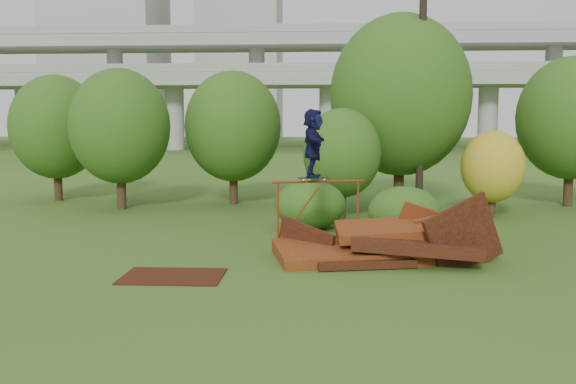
# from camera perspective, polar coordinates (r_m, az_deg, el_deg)

# --- Properties ---
(ground) EXTENTS (240.00, 240.00, 0.00)m
(ground) POSITION_cam_1_polar(r_m,az_deg,el_deg) (14.82, 2.59, -7.05)
(ground) COLOR #2D5116
(ground) RESTS_ON ground
(scrap_pile) EXTENTS (5.77, 3.12, 2.18)m
(scrap_pile) POSITION_cam_1_polar(r_m,az_deg,el_deg) (16.11, 8.21, -4.72)
(scrap_pile) COLOR #501F0E
(scrap_pile) RESTS_ON ground
(grind_rail) EXTENTS (2.43, 0.73, 1.86)m
(grind_rail) POSITION_cam_1_polar(r_m,az_deg,el_deg) (17.08, 2.72, -0.78)
(grind_rail) COLOR maroon
(grind_rail) RESTS_ON ground
(skateboard) EXTENTS (0.82, 0.42, 0.08)m
(skateboard) POSITION_cam_1_polar(r_m,az_deg,el_deg) (16.97, 2.24, 1.26)
(skateboard) COLOR black
(skateboard) RESTS_ON grind_rail
(skater) EXTENTS (0.58, 1.69, 1.80)m
(skater) POSITION_cam_1_polar(r_m,az_deg,el_deg) (16.92, 2.25, 4.36)
(skater) COLOR #101138
(skater) RESTS_ON skateboard
(flat_plate) EXTENTS (2.23, 1.60, 0.03)m
(flat_plate) POSITION_cam_1_polar(r_m,az_deg,el_deg) (14.50, -10.20, -7.38)
(flat_plate) COLOR #39160C
(flat_plate) RESTS_ON ground
(tree_0) EXTENTS (3.86, 3.86, 5.44)m
(tree_0) POSITION_cam_1_polar(r_m,az_deg,el_deg) (25.60, -14.74, 5.66)
(tree_0) COLOR black
(tree_0) RESTS_ON ground
(tree_1) EXTENTS (3.92, 3.92, 5.46)m
(tree_1) POSITION_cam_1_polar(r_m,az_deg,el_deg) (26.38, -4.91, 5.83)
(tree_1) COLOR black
(tree_1) RESTS_ON ground
(tree_2) EXTENTS (2.76, 2.76, 3.89)m
(tree_2) POSITION_cam_1_polar(r_m,az_deg,el_deg) (22.72, 4.83, 3.46)
(tree_2) COLOR black
(tree_2) RESTS_ON ground
(tree_3) EXTENTS (5.43, 5.43, 7.54)m
(tree_3) POSITION_cam_1_polar(r_m,az_deg,el_deg) (25.46, 9.96, 8.47)
(tree_3) COLOR black
(tree_3) RESTS_ON ground
(tree_4) EXTENTS (2.24, 2.24, 3.09)m
(tree_4) POSITION_cam_1_polar(r_m,az_deg,el_deg) (23.96, 17.75, 2.15)
(tree_4) COLOR black
(tree_4) RESTS_ON ground
(tree_5) EXTENTS (4.26, 4.26, 5.98)m
(tree_5) POSITION_cam_1_polar(r_m,az_deg,el_deg) (28.03, 23.89, 6.02)
(tree_5) COLOR black
(tree_5) RESTS_ON ground
(tree_6) EXTENTS (3.85, 3.85, 5.38)m
(tree_6) POSITION_cam_1_polar(r_m,az_deg,el_deg) (29.18, -19.93, 5.45)
(tree_6) COLOR black
(tree_6) RESTS_ON ground
(shrub_left) EXTENTS (2.25, 2.08, 1.56)m
(shrub_left) POSITION_cam_1_polar(r_m,az_deg,el_deg) (20.33, 2.00, -1.14)
(shrub_left) COLOR #1E4111
(shrub_left) RESTS_ON ground
(shrub_right) EXTENTS (2.13, 1.95, 1.51)m
(shrub_right) POSITION_cam_1_polar(r_m,az_deg,el_deg) (19.25, 10.27, -1.74)
(shrub_right) COLOR #1E4111
(shrub_right) RESTS_ON ground
(utility_pole) EXTENTS (1.40, 0.28, 9.34)m
(utility_pole) POSITION_cam_1_polar(r_m,az_deg,el_deg) (24.38, 11.78, 9.32)
(utility_pole) COLOR black
(utility_pole) RESTS_ON ground
(freeway_overpass) EXTENTS (160.00, 15.00, 13.70)m
(freeway_overpass) POSITION_cam_1_polar(r_m,az_deg,el_deg) (77.63, 3.68, 11.45)
(freeway_overpass) COLOR gray
(freeway_overpass) RESTS_ON ground
(building_left) EXTENTS (18.00, 16.00, 35.00)m
(building_left) POSITION_cam_1_polar(r_m,az_deg,el_deg) (116.77, -15.75, 13.06)
(building_left) COLOR #9E9E99
(building_left) RESTS_ON ground
(building_right) EXTENTS (14.00, 14.00, 28.00)m
(building_right) POSITION_cam_1_polar(r_m,az_deg,el_deg) (118.02, -4.19, 11.49)
(building_right) COLOR #9E9E99
(building_right) RESTS_ON ground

